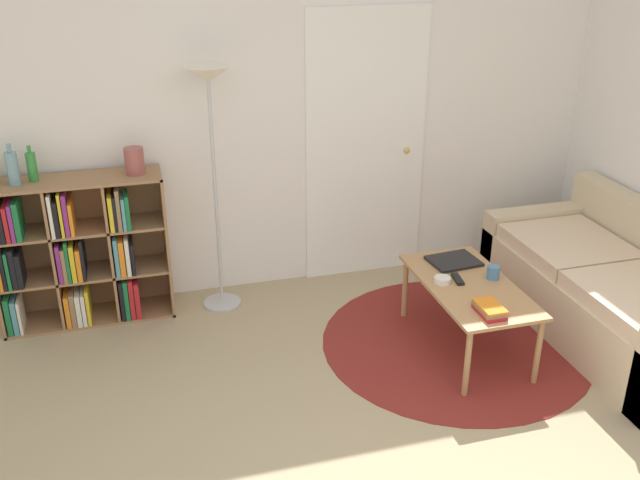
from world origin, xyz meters
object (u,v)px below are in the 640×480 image
object	(u,v)px
couch	(619,293)
bottle_middle	(13,168)
vase_on_shelf	(134,161)
floor_lamp	(210,110)
cup	(493,273)
bowl	(442,280)
laptop	(454,261)
bookshelf	(76,252)
bottle_right	(32,166)
coffee_table	(469,291)

from	to	relation	value
couch	bottle_middle	bearing A→B (deg)	163.35
bottle_middle	vase_on_shelf	distance (m)	0.73
floor_lamp	cup	distance (m)	2.06
bowl	bottle_middle	world-z (taller)	bottle_middle
laptop	vase_on_shelf	bearing A→B (deg)	159.21
bookshelf	floor_lamp	distance (m)	1.31
bookshelf	bottle_right	bearing A→B (deg)	171.08
bookshelf	cup	xyz separation A→B (m)	(2.52, -1.02, -0.00)
couch	bottle_right	world-z (taller)	bottle_right
bookshelf	bottle_middle	size ratio (longest dim) A/B	4.25
bookshelf	cup	bearing A→B (deg)	-21.99
floor_lamp	coffee_table	bearing A→B (deg)	-34.87
floor_lamp	coffee_table	world-z (taller)	floor_lamp
cup	bottle_right	xyz separation A→B (m)	(-2.70, 1.04, 0.60)
vase_on_shelf	floor_lamp	bearing A→B (deg)	-6.98
bookshelf	laptop	xyz separation A→B (m)	(2.38, -0.74, -0.03)
cup	vase_on_shelf	bearing A→B (deg)	153.92
couch	coffee_table	xyz separation A→B (m)	(-1.05, 0.08, 0.13)
floor_lamp	couch	xyz separation A→B (m)	(2.46, -1.06, -1.13)
coffee_table	cup	xyz separation A→B (m)	(0.17, 0.03, 0.09)
floor_lamp	vase_on_shelf	size ratio (longest dim) A/B	9.77
laptop	vase_on_shelf	size ratio (longest dim) A/B	1.94
bookshelf	bottle_middle	world-z (taller)	bottle_middle
coffee_table	bowl	world-z (taller)	bowl
bookshelf	bowl	bearing A→B (deg)	-24.09
laptop	bottle_middle	bearing A→B (deg)	164.87
vase_on_shelf	bookshelf	bearing A→B (deg)	179.94
bottle_middle	bottle_right	world-z (taller)	bottle_middle
bottle_middle	bowl	bearing A→B (deg)	-21.25
bowl	coffee_table	bearing A→B (deg)	-21.90
floor_lamp	vase_on_shelf	world-z (taller)	floor_lamp
couch	coffee_table	bearing A→B (deg)	175.86
cup	bookshelf	bearing A→B (deg)	158.01
bookshelf	bowl	world-z (taller)	bookshelf
bookshelf	floor_lamp	bearing A→B (deg)	-3.74
bottle_middle	laptop	bearing A→B (deg)	-15.13
floor_lamp	bowl	bearing A→B (deg)	-36.25
bowl	laptop	bearing A→B (deg)	51.56
bottle_right	couch	bearing A→B (deg)	-17.77
couch	bowl	bearing A→B (deg)	173.46
bottle_right	vase_on_shelf	bearing A→B (deg)	-2.64
laptop	vase_on_shelf	xyz separation A→B (m)	(-1.94, 0.74, 0.63)
coffee_table	bottle_right	size ratio (longest dim) A/B	4.47
floor_lamp	vase_on_shelf	bearing A→B (deg)	173.02
coffee_table	vase_on_shelf	bearing A→B (deg)	151.33
couch	laptop	size ratio (longest dim) A/B	5.64
cup	couch	bearing A→B (deg)	-6.59
couch	laptop	xyz separation A→B (m)	(-1.01, 0.38, 0.19)
couch	bottle_middle	xyz separation A→B (m)	(-3.68, 1.10, 0.84)
coffee_table	cup	distance (m)	0.19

